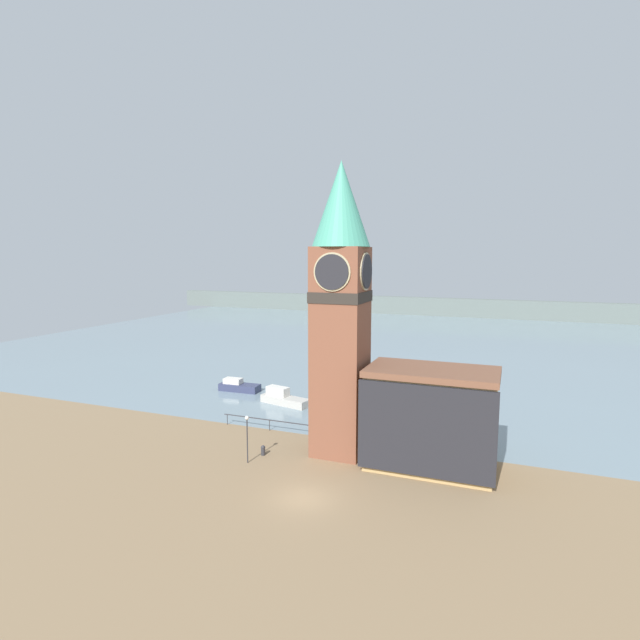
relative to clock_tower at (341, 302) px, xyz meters
name	(u,v)px	position (x,y,z in m)	size (l,w,h in m)	color
ground_plane	(304,498)	(0.33, -8.78, -13.08)	(160.00, 160.00, 0.00)	#846B4C
water	(442,339)	(0.33, 62.85, -13.08)	(160.00, 120.00, 0.00)	gray
far_shoreline	(462,308)	(0.33, 102.85, -10.58)	(180.00, 3.00, 5.00)	slate
pier_railing	(269,421)	(-8.16, 2.60, -12.13)	(10.12, 0.08, 1.09)	#333338
clock_tower	(341,302)	(0.00, 0.00, 0.00)	(4.81, 4.81, 24.61)	brown
pier_building	(431,419)	(7.75, -0.35, -9.01)	(10.30, 6.03, 8.11)	tan
boat_near	(283,398)	(-10.66, 10.99, -12.39)	(6.22, 3.05, 1.90)	#B7B2A8
boat_far	(239,386)	(-18.33, 14.02, -12.49)	(5.19, 2.02, 1.55)	#333856
mooring_bollard_near	(263,450)	(-5.92, -3.01, -12.61)	(0.37, 0.37, 0.87)	#2D2D33
lamp_post	(247,430)	(-6.38, -4.86, -10.30)	(0.32, 0.32, 3.99)	#2D2D33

